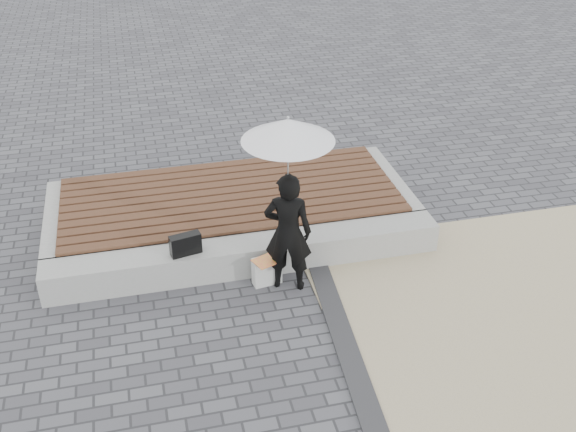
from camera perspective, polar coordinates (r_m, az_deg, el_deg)
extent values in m
plane|color=#4F4F54|center=(7.61, -1.12, -11.23)|extent=(80.00, 80.00, 0.00)
cube|color=tan|center=(8.39, 21.86, -9.17)|extent=(5.00, 5.00, 0.02)
cube|color=#2F2F32|center=(7.41, 5.57, -12.71)|extent=(0.61, 5.20, 0.04)
cube|color=#A1A29D|center=(8.72, -3.43, -3.28)|extent=(5.00, 0.45, 0.40)
cube|color=#A6A5A0|center=(9.71, -4.73, 0.67)|extent=(5.00, 2.00, 0.40)
imported|color=black|center=(8.09, 0.00, -1.36)|extent=(0.66, 0.54, 1.55)
cylinder|color=#B1B1B6|center=(7.74, 0.00, 2.81)|extent=(0.02, 0.02, 1.03)
cone|color=white|center=(7.46, 0.00, 7.14)|extent=(1.03, 1.03, 0.25)
sphere|color=#B1B1B6|center=(7.40, 0.00, 8.15)|extent=(0.03, 0.03, 0.03)
cube|color=black|center=(8.40, -8.48, -2.34)|extent=(0.40, 0.21, 0.27)
cube|color=silver|center=(8.47, -1.76, -4.54)|extent=(0.37, 0.20, 0.37)
cube|color=#EA3D48|center=(8.32, -1.71, -3.68)|extent=(0.40, 0.35, 0.01)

